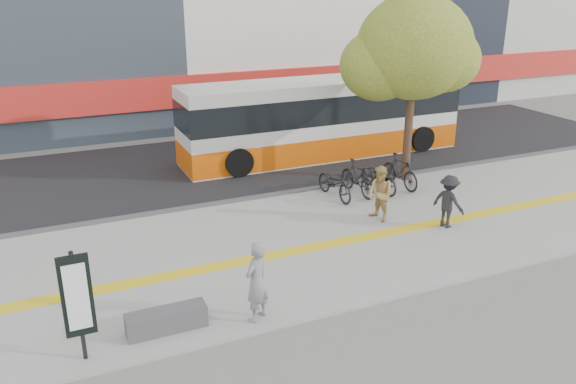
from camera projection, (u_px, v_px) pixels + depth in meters
name	position (u px, v px, depth m)	size (l,w,h in m)	color
ground	(265.00, 281.00, 13.71)	(120.00, 120.00, 0.00)	slate
sidewalk	(243.00, 253.00, 14.98)	(40.00, 7.00, 0.08)	gray
tactile_strip	(250.00, 260.00, 14.53)	(40.00, 0.45, 0.01)	yellow
street	(174.00, 171.00, 21.40)	(40.00, 8.00, 0.06)	black
curb	(205.00, 206.00, 17.96)	(40.00, 0.25, 0.14)	#38383B
bench	(167.00, 320.00, 11.58)	(1.60, 0.45, 0.45)	#38383B
signboard	(77.00, 298.00, 10.34)	(0.55, 0.10, 2.20)	black
street_tree	(411.00, 49.00, 19.01)	(4.40, 3.80, 6.31)	#39241A
bus	(323.00, 120.00, 22.72)	(11.25, 2.67, 2.99)	silver
bicycle_row	(367.00, 177.00, 18.91)	(3.18, 1.95, 1.12)	black
seated_woman	(257.00, 281.00, 11.73)	(0.64, 0.42, 1.75)	black
pedestrian_tan	(380.00, 194.00, 16.64)	(0.79, 0.62, 1.63)	#AA894E
pedestrian_dark	(448.00, 201.00, 16.24)	(0.98, 0.56, 1.52)	black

